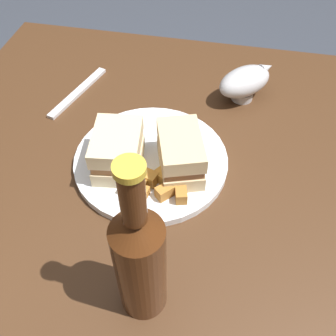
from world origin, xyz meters
TOP-DOWN VIEW (x-y plane):
  - dining_table at (0.00, 0.00)m, footprint 1.01×0.95m
  - plate at (-0.07, 0.06)m, footprint 0.27×0.27m
  - sandwich_half_left at (-0.12, 0.04)m, footprint 0.09×0.11m
  - sandwich_half_right at (-0.02, 0.05)m, footprint 0.10×0.12m
  - potato_wedge_front at (-0.09, 0.00)m, footprint 0.05×0.04m
  - potato_wedge_middle at (-0.04, 0.01)m, footprint 0.04×0.04m
  - potato_wedge_back at (-0.07, 0.01)m, footprint 0.04×0.03m
  - potato_wedge_left_edge at (-0.03, -0.01)m, footprint 0.04×0.04m
  - potato_wedge_right_edge at (-0.01, 0.00)m, footprint 0.03×0.06m
  - potato_wedge_stray at (-0.08, -0.02)m, footprint 0.05×0.03m
  - gravy_boat at (0.07, 0.27)m, footprint 0.13×0.13m
  - cider_bottle at (-0.03, -0.18)m, footprint 0.06×0.06m
  - fork at (-0.27, 0.22)m, footprint 0.07×0.18m

SIDE VIEW (x-z plane):
  - dining_table at x=0.00m, z-range 0.00..0.73m
  - fork at x=-0.27m, z-range 0.73..0.73m
  - plate at x=-0.07m, z-range 0.73..0.74m
  - potato_wedge_stray at x=-0.08m, z-range 0.74..0.76m
  - potato_wedge_front at x=-0.09m, z-range 0.74..0.76m
  - potato_wedge_middle at x=-0.04m, z-range 0.74..0.76m
  - potato_wedge_right_edge at x=-0.01m, z-range 0.74..0.76m
  - potato_wedge_left_edge at x=-0.03m, z-range 0.74..0.76m
  - potato_wedge_back at x=-0.07m, z-range 0.74..0.76m
  - gravy_boat at x=0.07m, z-range 0.73..0.80m
  - sandwich_half_left at x=-0.12m, z-range 0.74..0.81m
  - sandwich_half_right at x=-0.02m, z-range 0.74..0.81m
  - cider_bottle at x=-0.03m, z-range 0.70..0.97m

